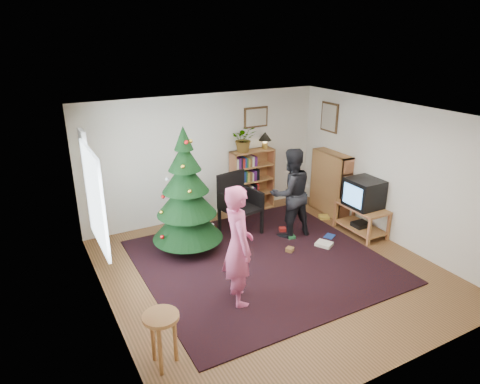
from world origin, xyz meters
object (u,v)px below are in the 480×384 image
christmas_tree (186,201)px  tv_stand (361,217)px  crt_tv (364,193)px  potted_plant (244,139)px  picture_back (256,117)px  bookshelf_right (331,182)px  person_by_chair (291,193)px  table_lamp (265,137)px  bookshelf_back (252,180)px  picture_right (330,117)px  person_standing (238,246)px  armchair (237,200)px  stool (162,327)px

christmas_tree → tv_stand: christmas_tree is taller
crt_tv → potted_plant: 2.58m
picture_back → bookshelf_right: picture_back is taller
christmas_tree → person_by_chair: (1.88, -0.37, -0.08)m
potted_plant → tv_stand: bearing=-54.7°
bookshelf_right → table_lamp: size_ratio=3.63×
christmas_tree → bookshelf_back: size_ratio=1.70×
crt_tv → potted_plant: (-1.42, 2.01, 0.76)m
bookshelf_right → crt_tv: bookshelf_right is taller
picture_back → picture_right: (1.33, -0.73, 0.00)m
picture_right → christmas_tree: bearing=-172.0°
crt_tv → table_lamp: table_lamp is taller
picture_right → table_lamp: (-1.18, 0.59, -0.41)m
tv_stand → person_standing: size_ratio=0.55×
picture_back → potted_plant: bearing=-159.0°
table_lamp → christmas_tree: bearing=-154.2°
christmas_tree → bookshelf_right: 3.26m
tv_stand → armchair: 2.36m
bookshelf_back → tv_stand: (1.22, -2.01, -0.34)m
picture_back → picture_right: bearing=-28.7°
tv_stand → stool: (-4.42, -1.51, 0.20)m
armchair → person_by_chair: 1.01m
person_by_chair → person_standing: bearing=40.4°
armchair → stool: size_ratio=1.68×
armchair → picture_back: bearing=34.0°
tv_stand → person_standing: 3.22m
person_standing → table_lamp: bearing=-27.9°
potted_plant → table_lamp: potted_plant is taller
picture_right → stool: 5.70m
picture_back → tv_stand: picture_back is taller
bookshelf_back → stool: bearing=-132.3°
armchair → picture_right: bearing=-5.5°
picture_right → stool: picture_right is taller
tv_stand → picture_right: bearing=79.8°
picture_right → bookshelf_right: bearing=-111.3°
christmas_tree → person_by_chair: size_ratio=1.31×
christmas_tree → person_standing: 1.76m
crt_tv → person_standing: 3.17m
picture_back → bookshelf_right: (1.19, -1.07, -1.29)m
bookshelf_right → tv_stand: bookshelf_right is taller
christmas_tree → person_standing: (0.05, -1.76, -0.04)m
picture_back → bookshelf_right: 2.05m
stool → potted_plant: (3.00, 3.52, 1.04)m
picture_back → person_standing: 3.73m
crt_tv → tv_stand: bearing=0.0°
picture_back → person_by_chair: 1.93m
picture_back → potted_plant: 0.54m
bookshelf_right → potted_plant: potted_plant is taller
bookshelf_right → person_standing: 3.71m
picture_right → armchair: 2.63m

